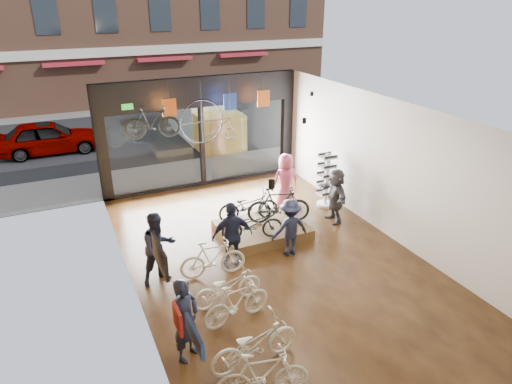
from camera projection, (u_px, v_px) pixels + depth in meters
ground_plane at (281, 267)px, 11.42m from camera, size 7.00×12.00×0.04m
ceiling at (285, 117)px, 9.89m from camera, size 7.00×12.00×0.04m
wall_left at (130, 227)px, 9.31m from camera, size 0.04×12.00×3.80m
wall_right at (401, 175)px, 12.00m from camera, size 0.04×12.00×3.80m
wall_back at (508, 378)px, 5.64m from camera, size 7.00×0.04×3.80m
storefront at (201, 133)px, 15.66m from camera, size 7.00×0.26×3.80m
exit_sign at (127, 107)px, 14.18m from camera, size 0.35×0.06×0.18m
street_road at (149, 124)px, 23.93m from camera, size 30.00×18.00×0.02m
sidewalk_near at (194, 171)px, 17.39m from camera, size 30.00×2.40×0.12m
sidewalk_far at (134, 107)px, 27.23m from camera, size 30.00×2.00×0.12m
street_car at (48, 137)px, 19.28m from camera, size 4.16×1.68×1.42m
box_truck at (206, 115)px, 20.81m from camera, size 2.01×6.03×2.37m
floor_bike_1 at (262, 376)px, 7.52m from camera, size 1.67×0.81×0.97m
floor_bike_2 at (254, 344)px, 8.24m from camera, size 1.81×0.77×0.93m
floor_bike_3 at (237, 303)px, 9.34m from camera, size 1.58×0.65×0.92m
floor_bike_4 at (227, 287)px, 9.91m from camera, size 1.63×0.66×0.84m
floor_bike_5 at (213, 258)px, 10.87m from camera, size 1.64×0.65×0.96m
display_platform at (262, 230)px, 12.87m from camera, size 2.40×1.80×0.30m
display_bike_left at (252, 224)px, 11.93m from camera, size 1.72×0.90×0.86m
display_bike_mid at (279, 205)px, 12.77m from camera, size 1.85×1.03×1.07m
display_bike_right at (248, 206)px, 12.93m from camera, size 1.80×0.89×0.90m
customer_0 at (186, 320)px, 8.26m from camera, size 0.73×0.69×1.69m
customer_1 at (159, 248)px, 10.50m from camera, size 1.02×0.89×1.78m
customer_2 at (232, 235)px, 11.08m from camera, size 1.06×0.53×1.75m
customer_3 at (290, 228)px, 11.68m from camera, size 1.00×0.58×1.55m
customer_4 at (286, 181)px, 14.27m from camera, size 0.90×0.61×1.78m
customer_5 at (335, 196)px, 13.40m from camera, size 0.67×1.58×1.65m
sunglasses_rack at (326, 180)px, 14.37m from camera, size 0.60×0.52×1.76m
wall_merch at (188, 363)px, 6.69m from camera, size 0.40×2.40×2.60m
penny_farthing at (211, 122)px, 14.58m from camera, size 1.79×0.06×1.44m
hung_bike at (152, 122)px, 12.98m from camera, size 1.64×0.74×0.95m
jersey_left at (169, 108)px, 14.06m from camera, size 0.45×0.03×0.55m
jersey_mid at (230, 102)px, 14.83m from camera, size 0.45×0.03×0.55m
jersey_right at (263, 99)px, 15.29m from camera, size 0.45×0.03×0.55m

